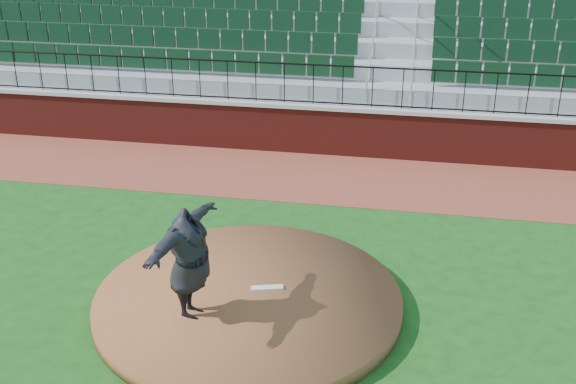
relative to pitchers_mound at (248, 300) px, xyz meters
The scene contains 10 objects.
ground 0.50m from the pitchers_mound, 48.27° to the left, with size 90.00×90.00×0.00m, color #154914.
warning_track 5.77m from the pitchers_mound, 86.79° to the left, with size 34.00×3.20×0.01m, color brown.
field_wall 7.38m from the pitchers_mound, 87.49° to the left, with size 34.00×0.35×1.20m, color maroon.
wall_cap 7.45m from the pitchers_mound, 87.49° to the left, with size 34.00×0.45×0.10m, color #B7B7B7.
wall_railing 7.56m from the pitchers_mound, 87.49° to the left, with size 34.00×0.05×1.00m, color black, non-canonical shape.
seating_stands 10.32m from the pitchers_mound, 88.17° to the left, with size 34.00×5.10×4.60m, color gray, non-canonical shape.
concourse_wall 13.16m from the pitchers_mound, 88.57° to the left, with size 34.00×0.50×5.50m, color maroon.
pitchers_mound is the anchor object (origin of this frame).
pitching_rubber 0.37m from the pitchers_mound, 38.27° to the left, with size 0.54×0.13×0.04m, color silver.
pitcher 1.46m from the pitchers_mound, 134.84° to the right, with size 2.27×0.62×1.84m, color black.
Camera 1 is at (2.11, -9.93, 6.49)m, focal length 43.78 mm.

